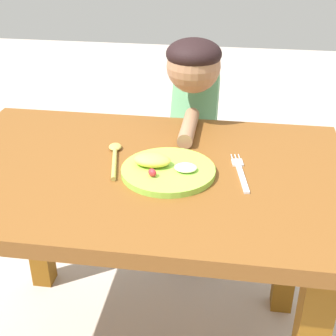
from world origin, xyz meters
TOP-DOWN VIEW (x-y plane):
  - dining_table at (0.00, 0.00)m, footprint 1.13×0.73m
  - plate at (0.07, -0.02)m, footprint 0.25×0.25m
  - fork at (0.27, 0.01)m, footprint 0.06×0.21m
  - spoon at (-0.09, 0.05)m, footprint 0.07×0.22m
  - person at (0.10, 0.46)m, footprint 0.17×0.48m

SIDE VIEW (x-z plane):
  - person at x=0.10m, z-range 0.06..1.03m
  - dining_table at x=0.00m, z-range 0.23..0.92m
  - fork at x=0.27m, z-range 0.70..0.70m
  - spoon at x=-0.09m, z-range 0.70..0.71m
  - plate at x=0.07m, z-range 0.69..0.73m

